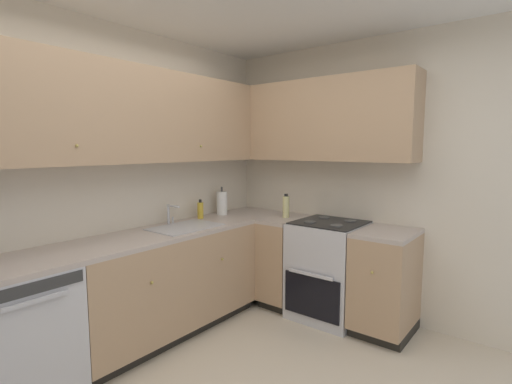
{
  "coord_description": "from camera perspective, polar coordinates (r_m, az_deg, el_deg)",
  "views": [
    {
      "loc": [
        -1.59,
        -1.36,
        1.61
      ],
      "look_at": [
        0.96,
        0.66,
        1.22
      ],
      "focal_mm": 26.69,
      "sensor_mm": 36.0,
      "label": 1
    }
  ],
  "objects": [
    {
      "name": "oil_bottle",
      "position": [
        3.84,
        4.52,
        -2.18
      ],
      "size": [
        0.07,
        0.07,
        0.24
      ],
      "color": "beige",
      "rests_on": "countertop_right"
    },
    {
      "name": "wall_right",
      "position": [
        3.75,
        16.87,
        1.73
      ],
      "size": [
        0.05,
        3.11,
        2.6
      ],
      "primitive_type": "cube",
      "color": "beige",
      "rests_on": "ground_plane"
    },
    {
      "name": "lower_cabinets_right",
      "position": [
        3.69,
        12.33,
        -11.91
      ],
      "size": [
        0.62,
        1.41,
        0.87
      ],
      "color": "tan",
      "rests_on": "ground_plane"
    },
    {
      "name": "sink",
      "position": [
        3.44,
        -10.52,
        -5.88
      ],
      "size": [
        0.61,
        0.4,
        0.1
      ],
      "color": "#B7B7BC",
      "rests_on": "countertop_back"
    },
    {
      "name": "oven_range",
      "position": [
        3.74,
        10.87,
        -11.25
      ],
      "size": [
        0.68,
        0.62,
        1.05
      ],
      "color": "silver",
      "rests_on": "ground_plane"
    },
    {
      "name": "countertop_right",
      "position": [
        3.57,
        12.49,
        -5.09
      ],
      "size": [
        0.6,
        1.41,
        0.03
      ],
      "color": "#B7A89E",
      "rests_on": "lower_cabinets_right"
    },
    {
      "name": "upper_cabinets_back",
      "position": [
        3.28,
        -17.77,
        10.85
      ],
      "size": [
        2.59,
        0.34,
        0.76
      ],
      "color": "tan"
    },
    {
      "name": "lower_cabinets_back",
      "position": [
        3.46,
        -13.31,
        -13.22
      ],
      "size": [
        1.7,
        0.62,
        0.87
      ],
      "color": "tan",
      "rests_on": "ground_plane"
    },
    {
      "name": "paper_towel_roll",
      "position": [
        4.0,
        -5.13,
        -1.66
      ],
      "size": [
        0.11,
        0.11,
        0.3
      ],
      "color": "white",
      "rests_on": "countertop_back"
    },
    {
      "name": "faucet",
      "position": [
        3.57,
        -12.7,
        -2.98
      ],
      "size": [
        0.07,
        0.16,
        0.18
      ],
      "color": "silver",
      "rests_on": "countertop_back"
    },
    {
      "name": "soap_bottle",
      "position": [
        3.82,
        -8.33,
        -2.7
      ],
      "size": [
        0.06,
        0.06,
        0.19
      ],
      "color": "gold",
      "rests_on": "countertop_back"
    },
    {
      "name": "countertop_back",
      "position": [
        3.33,
        -13.52,
        -5.97
      ],
      "size": [
        2.91,
        0.6,
        0.03
      ],
      "primitive_type": "cube",
      "color": "#B7A89E",
      "rests_on": "lower_cabinets_back"
    },
    {
      "name": "dishwasher",
      "position": [
        2.94,
        -32.07,
        -17.82
      ],
      "size": [
        0.6,
        0.63,
        0.87
      ],
      "color": "silver",
      "rests_on": "ground_plane"
    },
    {
      "name": "wall_back",
      "position": [
        3.31,
        -22.79,
        0.88
      ],
      "size": [
        3.82,
        0.05,
        2.6
      ],
      "primitive_type": "cube",
      "color": "beige",
      "rests_on": "ground_plane"
    },
    {
      "name": "upper_cabinets_right",
      "position": [
        3.8,
        8.61,
        10.47
      ],
      "size": [
        0.32,
        1.96,
        0.76
      ],
      "color": "tan"
    }
  ]
}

